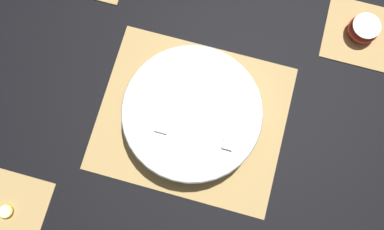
% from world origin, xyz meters
% --- Properties ---
extents(ground_plane, '(6.00, 6.00, 0.00)m').
position_xyz_m(ground_plane, '(0.00, 0.00, 0.00)').
color(ground_plane, black).
extents(bamboo_mat_center, '(0.41, 0.35, 0.01)m').
position_xyz_m(bamboo_mat_center, '(-0.00, 0.00, 0.00)').
color(bamboo_mat_center, tan).
rests_on(bamboo_mat_center, ground_plane).
extents(coaster_mat_near_left, '(0.16, 0.16, 0.01)m').
position_xyz_m(coaster_mat_near_left, '(-0.33, -0.30, 0.00)').
color(coaster_mat_near_left, tan).
rests_on(coaster_mat_near_left, ground_plane).
extents(coaster_mat_far_right, '(0.16, 0.16, 0.01)m').
position_xyz_m(coaster_mat_far_right, '(0.33, 0.30, 0.00)').
color(coaster_mat_far_right, tan).
rests_on(coaster_mat_far_right, ground_plane).
extents(fruit_salad_bowl, '(0.30, 0.30, 0.07)m').
position_xyz_m(fruit_salad_bowl, '(0.00, -0.00, 0.04)').
color(fruit_salad_bowl, silver).
rests_on(fruit_salad_bowl, bamboo_mat_center).
extents(apple_half, '(0.07, 0.07, 0.04)m').
position_xyz_m(apple_half, '(0.33, 0.30, 0.03)').
color(apple_half, '#B72D23').
rests_on(apple_half, coaster_mat_far_right).
extents(banana_coin_single, '(0.03, 0.03, 0.01)m').
position_xyz_m(banana_coin_single, '(-0.33, -0.30, 0.01)').
color(banana_coin_single, '#F4EABC').
rests_on(banana_coin_single, coaster_mat_near_left).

